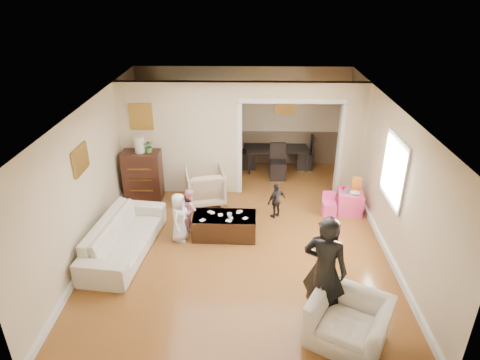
{
  "coord_description": "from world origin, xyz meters",
  "views": [
    {
      "loc": [
        0.15,
        -7.16,
        4.62
      ],
      "look_at": [
        0.0,
        0.2,
        1.05
      ],
      "focal_mm": 31.51,
      "sensor_mm": 36.0,
      "label": 1
    }
  ],
  "objects_px": {
    "dresser": "(143,175)",
    "child_kneel_a": "(179,218)",
    "sofa": "(124,236)",
    "armchair_front": "(349,321)",
    "armchair_back": "(205,186)",
    "coffee_cup": "(229,215)",
    "cyan_cup": "(347,191)",
    "play_table": "(350,202)",
    "coffee_table": "(225,226)",
    "dining_table": "(276,158)",
    "child_toddler": "(276,200)",
    "child_kneel_b": "(190,209)",
    "adult_person": "(325,270)",
    "table_lamp": "(139,144)"
  },
  "relations": [
    {
      "from": "cyan_cup",
      "to": "armchair_back",
      "type": "bearing_deg",
      "value": 171.16
    },
    {
      "from": "sofa",
      "to": "child_toddler",
      "type": "xyz_separation_m",
      "value": [
        2.86,
        1.31,
        0.06
      ]
    },
    {
      "from": "armchair_back",
      "to": "child_kneel_a",
      "type": "bearing_deg",
      "value": 65.05
    },
    {
      "from": "dresser",
      "to": "cyan_cup",
      "type": "bearing_deg",
      "value": -7.92
    },
    {
      "from": "dresser",
      "to": "child_kneel_a",
      "type": "bearing_deg",
      "value": -57.69
    },
    {
      "from": "cyan_cup",
      "to": "table_lamp",
      "type": "bearing_deg",
      "value": 172.08
    },
    {
      "from": "armchair_back",
      "to": "dresser",
      "type": "distance_m",
      "value": 1.44
    },
    {
      "from": "table_lamp",
      "to": "child_kneel_b",
      "type": "xyz_separation_m",
      "value": [
        1.22,
        -1.25,
        -0.89
      ]
    },
    {
      "from": "adult_person",
      "to": "child_kneel_a",
      "type": "distance_m",
      "value": 3.16
    },
    {
      "from": "armchair_front",
      "to": "armchair_back",
      "type": "bearing_deg",
      "value": 149.39
    },
    {
      "from": "coffee_cup",
      "to": "coffee_table",
      "type": "bearing_deg",
      "value": 153.43
    },
    {
      "from": "sofa",
      "to": "armchair_front",
      "type": "height_order",
      "value": "armchair_front"
    },
    {
      "from": "play_table",
      "to": "coffee_cup",
      "type": "bearing_deg",
      "value": -157.99
    },
    {
      "from": "child_kneel_b",
      "to": "armchair_front",
      "type": "bearing_deg",
      "value": -156.88
    },
    {
      "from": "coffee_table",
      "to": "adult_person",
      "type": "height_order",
      "value": "adult_person"
    },
    {
      "from": "coffee_cup",
      "to": "adult_person",
      "type": "distance_m",
      "value": 2.6
    },
    {
      "from": "adult_person",
      "to": "child_kneel_b",
      "type": "bearing_deg",
      "value": -23.62
    },
    {
      "from": "coffee_table",
      "to": "child_kneel_b",
      "type": "height_order",
      "value": "child_kneel_b"
    },
    {
      "from": "cyan_cup",
      "to": "child_kneel_a",
      "type": "distance_m",
      "value": 3.56
    },
    {
      "from": "armchair_front",
      "to": "dresser",
      "type": "distance_m",
      "value": 5.62
    },
    {
      "from": "dresser",
      "to": "child_kneel_a",
      "type": "height_order",
      "value": "dresser"
    },
    {
      "from": "cyan_cup",
      "to": "child_toddler",
      "type": "xyz_separation_m",
      "value": [
        -1.49,
        -0.18,
        -0.14
      ]
    },
    {
      "from": "play_table",
      "to": "cyan_cup",
      "type": "bearing_deg",
      "value": -153.43
    },
    {
      "from": "coffee_table",
      "to": "dining_table",
      "type": "xyz_separation_m",
      "value": [
        1.2,
        3.31,
        0.06
      ]
    },
    {
      "from": "armchair_back",
      "to": "coffee_table",
      "type": "distance_m",
      "value": 1.5
    },
    {
      "from": "table_lamp",
      "to": "coffee_table",
      "type": "height_order",
      "value": "table_lamp"
    },
    {
      "from": "play_table",
      "to": "armchair_back",
      "type": "bearing_deg",
      "value": 172.33
    },
    {
      "from": "cyan_cup",
      "to": "armchair_front",
      "type": "bearing_deg",
      "value": -101.04
    },
    {
      "from": "play_table",
      "to": "dining_table",
      "type": "xyz_separation_m",
      "value": [
        -1.45,
        2.33,
        0.04
      ]
    },
    {
      "from": "coffee_cup",
      "to": "adult_person",
      "type": "xyz_separation_m",
      "value": [
        1.44,
        -2.13,
        0.38
      ]
    },
    {
      "from": "armchair_back",
      "to": "child_kneel_b",
      "type": "bearing_deg",
      "value": 67.53
    },
    {
      "from": "armchair_front",
      "to": "coffee_table",
      "type": "bearing_deg",
      "value": 154.36
    },
    {
      "from": "table_lamp",
      "to": "cyan_cup",
      "type": "bearing_deg",
      "value": -7.92
    },
    {
      "from": "coffee_cup",
      "to": "cyan_cup",
      "type": "height_order",
      "value": "cyan_cup"
    },
    {
      "from": "cyan_cup",
      "to": "child_kneel_b",
      "type": "xyz_separation_m",
      "value": [
        -3.24,
        -0.63,
        -0.1
      ]
    },
    {
      "from": "coffee_cup",
      "to": "play_table",
      "type": "height_order",
      "value": "coffee_cup"
    },
    {
      "from": "armchair_front",
      "to": "play_table",
      "type": "xyz_separation_m",
      "value": [
        0.79,
        3.58,
        -0.09
      ]
    },
    {
      "from": "dining_table",
      "to": "child_toddler",
      "type": "height_order",
      "value": "child_toddler"
    },
    {
      "from": "child_toddler",
      "to": "dresser",
      "type": "bearing_deg",
      "value": -53.26
    },
    {
      "from": "cyan_cup",
      "to": "child_kneel_b",
      "type": "relative_size",
      "value": 0.09
    },
    {
      "from": "coffee_cup",
      "to": "child_kneel_a",
      "type": "relative_size",
      "value": 0.09
    },
    {
      "from": "child_toddler",
      "to": "coffee_cup",
      "type": "bearing_deg",
      "value": 1.86
    },
    {
      "from": "table_lamp",
      "to": "child_kneel_a",
      "type": "bearing_deg",
      "value": -57.69
    },
    {
      "from": "armchair_back",
      "to": "armchair_front",
      "type": "bearing_deg",
      "value": 108.14
    },
    {
      "from": "coffee_table",
      "to": "cyan_cup",
      "type": "bearing_deg",
      "value": 20.04
    },
    {
      "from": "armchair_back",
      "to": "cyan_cup",
      "type": "relative_size",
      "value": 10.67
    },
    {
      "from": "dresser",
      "to": "play_table",
      "type": "xyz_separation_m",
      "value": [
        4.57,
        -0.57,
        -0.32
      ]
    },
    {
      "from": "cyan_cup",
      "to": "sofa",
      "type": "bearing_deg",
      "value": -161.1
    },
    {
      "from": "armchair_back",
      "to": "coffee_cup",
      "type": "height_order",
      "value": "armchair_back"
    },
    {
      "from": "coffee_cup",
      "to": "cyan_cup",
      "type": "distance_m",
      "value": 2.63
    }
  ]
}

